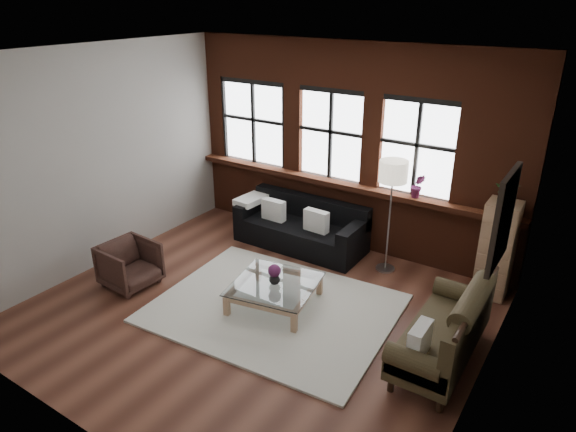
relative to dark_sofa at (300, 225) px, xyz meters
The scene contains 26 objects.
floor 2.00m from the dark_sofa, 74.91° to the right, with size 5.50×5.50×0.00m, color #4C271C.
ceiling 3.44m from the dark_sofa, 74.91° to the right, with size 5.50×5.50×0.00m, color white.
wall_back 1.45m from the dark_sofa, 49.50° to the left, with size 5.50×5.50×0.00m, color #A6A29A.
wall_front 4.59m from the dark_sofa, 83.36° to the right, with size 5.50×5.50×0.00m, color #A6A29A.
wall_left 3.18m from the dark_sofa, 139.66° to the right, with size 5.00×5.00×0.00m, color #A6A29A.
wall_right 3.97m from the dark_sofa, 30.22° to the right, with size 5.00×5.00×0.00m, color #A6A29A.
brick_backwall 1.43m from the dark_sofa, 46.50° to the left, with size 5.50×0.12×3.20m, color #552314, non-canonical shape.
sill_ledge 0.95m from the dark_sofa, 41.29° to the left, with size 5.50×0.30×0.08m, color #552314.
window_left 1.96m from the dark_sofa, 156.87° to the left, with size 1.38×0.10×1.50m, color black, non-canonical shape.
window_mid 1.49m from the dark_sofa, 68.89° to the left, with size 1.38×0.10×1.50m, color black, non-canonical shape.
window_right 2.19m from the dark_sofa, 18.84° to the left, with size 1.38×0.10×1.50m, color black, non-canonical shape.
wall_poster 3.89m from the dark_sofa, 26.34° to the right, with size 0.05×0.74×0.94m, color black, non-canonical shape.
shag_rug 1.91m from the dark_sofa, 68.51° to the right, with size 3.00×2.36×0.03m, color beige.
dark_sofa is the anchor object (origin of this frame).
pillow_a 0.50m from the dark_sofa, 167.48° to the right, with size 0.40×0.14×0.34m, color white.
pillow_b 0.41m from the dark_sofa, 15.93° to the right, with size 0.40×0.14×0.34m, color white.
vintage_settee 3.22m from the dark_sofa, 29.25° to the right, with size 0.77×1.74×0.93m, color #362C19, non-canonical shape.
pillow_settee 3.46m from the dark_sofa, 37.63° to the right, with size 0.14×0.38×0.34m, color white.
armchair 2.70m from the dark_sofa, 119.91° to the right, with size 0.68×0.70×0.64m, color #321E19.
coffee_table 1.81m from the dark_sofa, 68.79° to the right, with size 1.04×1.04×0.35m, color #A57B59, non-canonical shape.
vase 1.80m from the dark_sofa, 68.79° to the right, with size 0.15×0.15×0.15m, color #B2B2B2.
flowers 1.80m from the dark_sofa, 68.79° to the right, with size 0.17×0.17×0.17m, color #642252.
drawer_chest 2.97m from the dark_sofa, ahead, with size 0.41×0.41×1.35m, color #A57B59.
potted_plant_top 3.17m from the dark_sofa, ahead, with size 0.30×0.26×0.33m, color #2D5923.
floor_lamp 1.58m from the dark_sofa, ahead, with size 0.40×0.40×1.84m, color #A5A5A8, non-canonical shape.
sill_plant 1.97m from the dark_sofa, 13.77° to the left, with size 0.20×0.16×0.36m, color #642252.
Camera 1 is at (3.44, -4.50, 3.79)m, focal length 32.00 mm.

